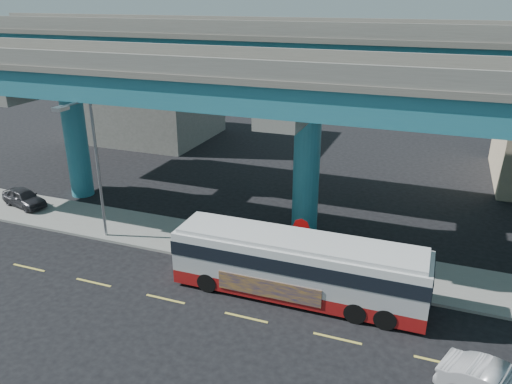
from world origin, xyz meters
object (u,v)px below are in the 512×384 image
at_px(parked_car, 24,198).
at_px(street_lamp, 89,151).
at_px(transit_bus, 298,265).
at_px(stop_sign, 301,233).

relative_size(parked_car, street_lamp, 0.46).
xyz_separation_m(transit_bus, street_lamp, (-11.96, 1.30, 3.73)).
distance_m(street_lamp, stop_sign, 11.96).
bearing_deg(street_lamp, stop_sign, 3.72).
height_order(transit_bus, parked_car, transit_bus).
bearing_deg(stop_sign, transit_bus, -54.13).
xyz_separation_m(transit_bus, stop_sign, (-0.45, 2.05, 0.57)).
height_order(parked_car, street_lamp, street_lamp).
relative_size(parked_car, stop_sign, 1.30).
xyz_separation_m(parked_car, stop_sign, (19.08, -1.50, 1.47)).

